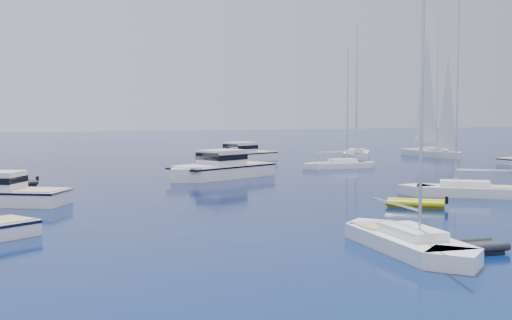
{
  "coord_description": "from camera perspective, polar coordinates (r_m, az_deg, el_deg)",
  "views": [
    {
      "loc": [
        -22.11,
        -22.97,
        5.97
      ],
      "look_at": [
        -0.79,
        27.09,
        2.2
      ],
      "focal_mm": 47.82,
      "sensor_mm": 36.0,
      "label": 1
    }
  ],
  "objects": [
    {
      "name": "sailboat_sails_far",
      "position": [
        91.91,
        8.4,
        0.2
      ],
      "size": [
        9.49,
        11.9,
        17.97
      ],
      "primitive_type": null,
      "rotation": [
        0.0,
        0.0,
        2.55
      ],
      "color": "silver",
      "rests_on": "ground"
    },
    {
      "name": "ground",
      "position": [
        32.43,
        20.62,
        -6.9
      ],
      "size": [
        400.0,
        400.0,
        0.0
      ],
      "primitive_type": "plane",
      "color": "navy",
      "rests_on": "ground"
    },
    {
      "name": "tender_grey_near",
      "position": [
        30.73,
        17.15,
        -7.42
      ],
      "size": [
        3.65,
        2.26,
        0.95
      ],
      "primitive_type": null,
      "rotation": [
        0.0,
        0.0,
        4.61
      ],
      "color": "black",
      "rests_on": "ground"
    },
    {
      "name": "sailboat_fore",
      "position": [
        30.64,
        12.53,
        -7.37
      ],
      "size": [
        3.86,
        10.58,
        15.19
      ],
      "primitive_type": null,
      "rotation": [
        0.0,
        0.0,
        3.03
      ],
      "color": "white",
      "rests_on": "ground"
    },
    {
      "name": "tender_grey_far",
      "position": [
        58.75,
        -19.36,
        -2.09
      ],
      "size": [
        3.47,
        2.26,
        0.95
      ],
      "primitive_type": null,
      "rotation": [
        0.0,
        0.0,
        1.71
      ],
      "color": "black",
      "rests_on": "ground"
    },
    {
      "name": "sailboat_centre",
      "position": [
        74.13,
        6.99,
        -0.69
      ],
      "size": [
        9.25,
        2.67,
        13.5
      ],
      "primitive_type": null,
      "rotation": [
        0.0,
        0.0,
        4.68
      ],
      "color": "white",
      "rests_on": "ground"
    },
    {
      "name": "sailboat_sails_r",
      "position": [
        96.27,
        14.36,
        0.28
      ],
      "size": [
        3.69,
        13.08,
        19.12
      ],
      "primitive_type": null,
      "rotation": [
        0.0,
        0.0,
        3.12
      ],
      "color": "silver",
      "rests_on": "ground"
    },
    {
      "name": "tender_yellow",
      "position": [
        44.47,
        13.19,
        -3.86
      ],
      "size": [
        4.24,
        4.03,
        0.95
      ],
      "primitive_type": null,
      "rotation": [
        0.0,
        0.0,
        0.87
      ],
      "color": "#C7BE0B",
      "rests_on": "ground"
    },
    {
      "name": "motor_cruiser_distant",
      "position": [
        84.0,
        -1.42,
        -0.11
      ],
      "size": [
        11.97,
        7.7,
        3.02
      ],
      "primitive_type": null,
      "rotation": [
        0.0,
        0.0,
        1.97
      ],
      "color": "silver",
      "rests_on": "ground"
    },
    {
      "name": "motor_cruiser_centre",
      "position": [
        62.51,
        -3.03,
        -1.52
      ],
      "size": [
        13.01,
        8.99,
        3.31
      ],
      "primitive_type": null,
      "rotation": [
        0.0,
        0.0,
        2.02
      ],
      "color": "silver",
      "rests_on": "ground"
    },
    {
      "name": "sailboat_mid_r",
      "position": [
        51.22,
        17.53,
        -2.91
      ],
      "size": [
        10.11,
        8.92,
        15.79
      ],
      "primitive_type": null,
      "rotation": [
        0.0,
        0.0,
        0.89
      ],
      "color": "white",
      "rests_on": "ground"
    }
  ]
}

